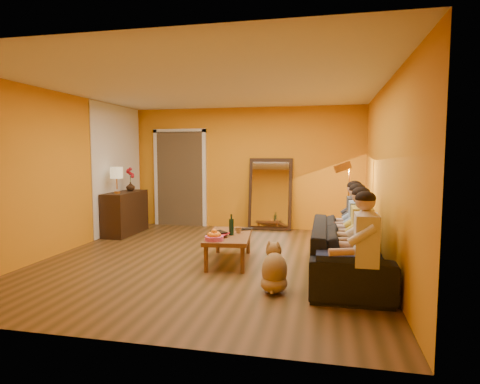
% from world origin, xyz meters
% --- Properties ---
extents(room_shell, '(5.00, 5.50, 2.60)m').
position_xyz_m(room_shell, '(0.00, 0.37, 1.30)').
color(room_shell, brown).
rests_on(room_shell, ground).
extents(white_accent, '(0.02, 1.90, 2.58)m').
position_xyz_m(white_accent, '(-2.48, 1.75, 1.30)').
color(white_accent, white).
rests_on(white_accent, wall_left).
extents(doorway_recess, '(1.06, 0.30, 2.10)m').
position_xyz_m(doorway_recess, '(-1.50, 2.83, 1.05)').
color(doorway_recess, '#3F2D19').
rests_on(doorway_recess, floor).
extents(door_jamb_left, '(0.08, 0.06, 2.20)m').
position_xyz_m(door_jamb_left, '(-2.07, 2.71, 1.05)').
color(door_jamb_left, white).
rests_on(door_jamb_left, wall_back).
extents(door_jamb_right, '(0.08, 0.06, 2.20)m').
position_xyz_m(door_jamb_right, '(-0.93, 2.71, 1.05)').
color(door_jamb_right, white).
rests_on(door_jamb_right, wall_back).
extents(door_header, '(1.22, 0.06, 0.08)m').
position_xyz_m(door_header, '(-1.50, 2.71, 2.12)').
color(door_header, white).
rests_on(door_header, wall_back).
extents(mirror_frame, '(0.92, 0.27, 1.51)m').
position_xyz_m(mirror_frame, '(0.55, 2.63, 0.76)').
color(mirror_frame, '#301E10').
rests_on(mirror_frame, floor).
extents(mirror_glass, '(0.78, 0.21, 1.35)m').
position_xyz_m(mirror_glass, '(0.55, 2.59, 0.76)').
color(mirror_glass, white).
rests_on(mirror_glass, mirror_frame).
extents(sideboard, '(0.44, 1.18, 0.85)m').
position_xyz_m(sideboard, '(-2.24, 1.55, 0.42)').
color(sideboard, '#301E10').
rests_on(sideboard, floor).
extents(table_lamp, '(0.24, 0.24, 0.51)m').
position_xyz_m(table_lamp, '(-2.24, 1.25, 1.10)').
color(table_lamp, beige).
rests_on(table_lamp, sideboard).
extents(sofa, '(2.36, 0.92, 0.69)m').
position_xyz_m(sofa, '(2.00, -0.40, 0.34)').
color(sofa, black).
rests_on(sofa, floor).
extents(coffee_table, '(0.76, 1.29, 0.42)m').
position_xyz_m(coffee_table, '(0.30, -0.07, 0.21)').
color(coffee_table, brown).
rests_on(coffee_table, floor).
extents(floor_lamp, '(0.32, 0.26, 1.44)m').
position_xyz_m(floor_lamp, '(2.10, 1.46, 0.72)').
color(floor_lamp, '#C08038').
rests_on(floor_lamp, floor).
extents(dog, '(0.41, 0.55, 0.58)m').
position_xyz_m(dog, '(1.13, -1.18, 0.29)').
color(dog, '#A37C49').
rests_on(dog, floor).
extents(person_far_left, '(0.70, 0.44, 1.22)m').
position_xyz_m(person_far_left, '(2.13, -1.40, 0.61)').
color(person_far_left, beige).
rests_on(person_far_left, sofa).
extents(person_mid_left, '(0.70, 0.44, 1.22)m').
position_xyz_m(person_mid_left, '(2.13, -0.85, 0.61)').
color(person_mid_left, '#E4CD4C').
rests_on(person_mid_left, sofa).
extents(person_mid_right, '(0.70, 0.44, 1.22)m').
position_xyz_m(person_mid_right, '(2.13, -0.30, 0.61)').
color(person_mid_right, '#8DACDA').
rests_on(person_mid_right, sofa).
extents(person_far_right, '(0.70, 0.44, 1.22)m').
position_xyz_m(person_far_right, '(2.13, 0.25, 0.61)').
color(person_far_right, '#39393E').
rests_on(person_far_right, sofa).
extents(fruit_bowl, '(0.26, 0.26, 0.16)m').
position_xyz_m(fruit_bowl, '(0.20, -0.52, 0.50)').
color(fruit_bowl, '#D84C84').
rests_on(fruit_bowl, coffee_table).
extents(wine_bottle, '(0.07, 0.07, 0.31)m').
position_xyz_m(wine_bottle, '(0.35, -0.12, 0.58)').
color(wine_bottle, black).
rests_on(wine_bottle, coffee_table).
extents(tumbler, '(0.11, 0.11, 0.09)m').
position_xyz_m(tumbler, '(0.42, 0.05, 0.47)').
color(tumbler, '#B27F3F').
rests_on(tumbler, coffee_table).
extents(laptop, '(0.37, 0.34, 0.02)m').
position_xyz_m(laptop, '(0.48, 0.28, 0.43)').
color(laptop, black).
rests_on(laptop, coffee_table).
extents(book_lower, '(0.26, 0.31, 0.02)m').
position_xyz_m(book_lower, '(0.12, -0.27, 0.43)').
color(book_lower, '#301E10').
rests_on(book_lower, coffee_table).
extents(book_mid, '(0.23, 0.29, 0.02)m').
position_xyz_m(book_mid, '(0.13, -0.26, 0.45)').
color(book_mid, '#AB1320').
rests_on(book_mid, book_lower).
extents(book_upper, '(0.29, 0.29, 0.02)m').
position_xyz_m(book_upper, '(0.12, -0.28, 0.48)').
color(book_upper, black).
rests_on(book_upper, book_mid).
extents(vase, '(0.18, 0.18, 0.18)m').
position_xyz_m(vase, '(-2.24, 1.80, 0.94)').
color(vase, '#301E10').
rests_on(vase, sideboard).
extents(flowers, '(0.17, 0.17, 0.48)m').
position_xyz_m(flowers, '(-2.24, 1.80, 1.21)').
color(flowers, '#AB1320').
rests_on(flowers, vase).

